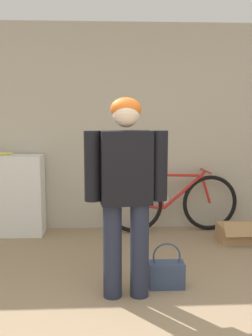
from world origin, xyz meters
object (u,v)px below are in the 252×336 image
cardboard_box (242,233)px  bicycle (173,202)px  person (126,184)px  banana (2,154)px  handbag (166,273)px

cardboard_box → bicycle: bearing=150.0°
person → banana: person is taller
handbag → banana: bearing=137.8°
handbag → cardboard_box: (1.07, 1.17, -0.02)m
cardboard_box → handbag: bearing=-132.5°
bicycle → banana: (-2.10, 0.02, 0.63)m
bicycle → banana: banana is taller
person → bicycle: bearing=61.7°
bicycle → banana: size_ratio=6.06×
banana → handbag: size_ratio=0.70×
banana → handbag: bearing=-42.2°
banana → person: bearing=-51.1°
banana → cardboard_box: size_ratio=0.50×
handbag → cardboard_box: handbag is taller
cardboard_box → banana: bearing=171.0°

